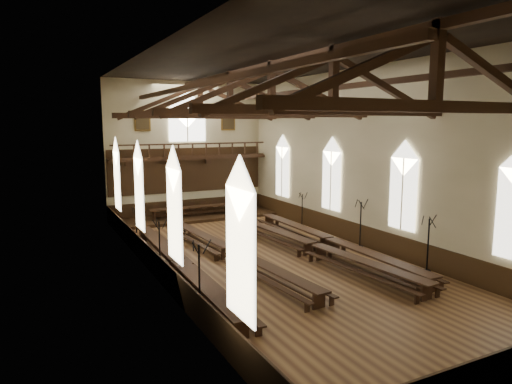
% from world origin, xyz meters
% --- Properties ---
extents(ground, '(26.00, 26.00, 0.00)m').
position_xyz_m(ground, '(0.00, 0.00, 0.00)').
color(ground, brown).
rests_on(ground, ground).
extents(room_walls, '(26.00, 26.00, 26.00)m').
position_xyz_m(room_walls, '(0.00, 0.00, 6.46)').
color(room_walls, beige).
rests_on(room_walls, ground).
extents(wainscot_band, '(12.00, 26.00, 1.20)m').
position_xyz_m(wainscot_band, '(0.00, 0.00, 0.60)').
color(wainscot_band, '#34210F').
rests_on(wainscot_band, ground).
extents(side_windows, '(11.85, 19.80, 4.50)m').
position_xyz_m(side_windows, '(-0.00, -0.00, 3.74)').
color(side_windows, white).
rests_on(side_windows, room_walls).
extents(end_window, '(2.80, 0.12, 3.80)m').
position_xyz_m(end_window, '(0.00, 12.90, 7.22)').
color(end_window, white).
rests_on(end_window, room_walls).
extents(minstrels_gallery, '(11.80, 1.24, 3.70)m').
position_xyz_m(minstrels_gallery, '(0.00, 12.66, 3.91)').
color(minstrels_gallery, '#311A0F').
rests_on(minstrels_gallery, room_walls).
extents(portraits, '(7.75, 0.09, 1.45)m').
position_xyz_m(portraits, '(0.00, 12.90, 7.10)').
color(portraits, brown).
rests_on(portraits, room_walls).
extents(roof_trusses, '(11.70, 25.70, 2.80)m').
position_xyz_m(roof_trusses, '(0.00, -0.00, 8.22)').
color(roof_trusses, '#311A0F').
rests_on(roof_trusses, room_walls).
extents(refectory_row_a, '(1.71, 14.71, 0.78)m').
position_xyz_m(refectory_row_a, '(-4.97, -0.26, 0.57)').
color(refectory_row_a, '#311A0F').
rests_on(refectory_row_a, ground).
extents(refectory_row_b, '(1.99, 14.19, 0.72)m').
position_xyz_m(refectory_row_b, '(-1.97, 0.40, 0.52)').
color(refectory_row_b, '#311A0F').
rests_on(refectory_row_b, ground).
extents(refectory_row_c, '(2.18, 14.57, 0.76)m').
position_xyz_m(refectory_row_c, '(2.18, -0.70, 0.55)').
color(refectory_row_c, '#311A0F').
rests_on(refectory_row_c, ground).
extents(refectory_row_d, '(1.61, 14.61, 0.77)m').
position_xyz_m(refectory_row_d, '(3.61, -0.10, 0.56)').
color(refectory_row_d, '#311A0F').
rests_on(refectory_row_d, ground).
extents(dais, '(11.40, 3.09, 0.21)m').
position_xyz_m(dais, '(0.48, 11.40, 0.10)').
color(dais, '#34210F').
rests_on(dais, ground).
extents(high_table, '(7.71, 0.92, 0.72)m').
position_xyz_m(high_table, '(0.48, 11.40, 0.82)').
color(high_table, '#311A0F').
rests_on(high_table, dais).
extents(high_chairs, '(6.71, 0.41, 0.93)m').
position_xyz_m(high_chairs, '(0.48, 12.15, 0.72)').
color(high_chairs, '#311A0F').
rests_on(high_chairs, dais).
extents(candelabrum_left_near, '(0.79, 0.84, 2.77)m').
position_xyz_m(candelabrum_left_near, '(-5.55, -4.72, 0.84)').
color(candelabrum_left_near, black).
rests_on(candelabrum_left_near, ground).
extents(candelabrum_left_mid, '(0.76, 0.74, 2.55)m').
position_xyz_m(candelabrum_left_mid, '(-5.55, 0.70, 0.77)').
color(candelabrum_left_mid, black).
rests_on(candelabrum_left_mid, ground).
extents(candelabrum_left_far, '(0.63, 0.70, 2.29)m').
position_xyz_m(candelabrum_left_far, '(-5.55, 5.63, 0.69)').
color(candelabrum_left_far, black).
rests_on(candelabrum_left_far, ground).
extents(candelabrum_right_near, '(0.77, 0.83, 2.71)m').
position_xyz_m(candelabrum_right_near, '(5.55, -5.08, 0.82)').
color(candelabrum_right_near, black).
rests_on(candelabrum_right_near, ground).
extents(candelabrum_right_mid, '(0.78, 0.84, 2.76)m').
position_xyz_m(candelabrum_right_mid, '(5.55, -0.29, 0.84)').
color(candelabrum_right_mid, black).
rests_on(candelabrum_right_mid, ground).
extents(candelabrum_right_far, '(0.70, 0.68, 2.34)m').
position_xyz_m(candelabrum_right_far, '(5.55, 5.71, 0.71)').
color(candelabrum_right_far, black).
rests_on(candelabrum_right_far, ground).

